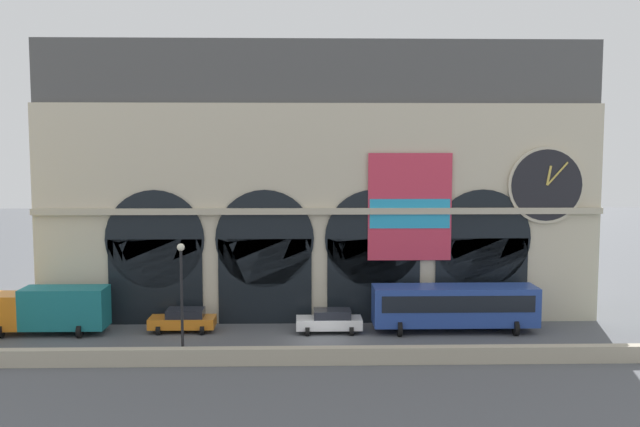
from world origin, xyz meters
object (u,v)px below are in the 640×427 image
object	(u,v)px
bus_mideast	(454,306)
street_lamp_quayside	(182,286)
box_truck_west	(51,309)
car_midwest	(183,320)
car_center	(330,321)

from	to	relation	value
bus_mideast	street_lamp_quayside	distance (m)	18.43
bus_mideast	street_lamp_quayside	xyz separation A→B (m)	(-17.22, -6.04, 2.63)
box_truck_west	car_midwest	bearing A→B (deg)	2.17
box_truck_west	bus_mideast	distance (m)	26.96
box_truck_west	car_center	world-z (taller)	box_truck_west
bus_mideast	street_lamp_quayside	bearing A→B (deg)	-160.66
street_lamp_quayside	bus_mideast	bearing A→B (deg)	19.34
car_center	bus_mideast	size ratio (longest dim) A/B	0.40
box_truck_west	car_midwest	xyz separation A→B (m)	(8.66, 0.33, -0.90)
box_truck_west	bus_mideast	bearing A→B (deg)	-0.24
box_truck_west	bus_mideast	size ratio (longest dim) A/B	0.68
car_center	bus_mideast	bearing A→B (deg)	0.13
bus_mideast	car_center	bearing A→B (deg)	-179.87
street_lamp_quayside	car_midwest	bearing A→B (deg)	99.44
car_center	bus_mideast	xyz separation A→B (m)	(8.41, 0.02, 0.98)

